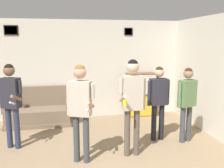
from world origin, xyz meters
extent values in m
cube|color=silver|center=(0.00, 3.69, 1.35)|extent=(7.89, 0.06, 2.70)
cube|color=black|center=(1.30, 3.65, 2.39)|extent=(0.23, 0.02, 0.21)
cube|color=gray|center=(1.30, 3.64, 2.39)|extent=(0.19, 0.01, 0.16)
cube|color=black|center=(-1.79, 3.65, 2.40)|extent=(0.35, 0.02, 0.25)
cube|color=#B2B2BC|center=(-1.79, 3.64, 2.40)|extent=(0.30, 0.01, 0.21)
cube|color=silver|center=(2.78, 1.83, 1.35)|extent=(0.06, 6.06, 2.70)
cube|color=#7A6651|center=(-1.17, 3.22, 0.05)|extent=(1.63, 0.80, 0.10)
cube|color=#7A6651|center=(-1.17, 3.22, 0.26)|extent=(1.57, 0.74, 0.32)
cube|color=#7A6651|center=(-1.17, 3.55, 0.68)|extent=(1.57, 0.14, 0.53)
cube|color=#7A6651|center=(-1.93, 3.22, 0.51)|extent=(0.12, 0.74, 0.18)
cube|color=#7A6651|center=(-0.42, 3.22, 0.51)|extent=(0.12, 0.74, 0.18)
cube|color=brown|center=(1.25, 3.47, 0.62)|extent=(0.02, 0.30, 1.24)
cube|color=brown|center=(2.12, 3.47, 0.62)|extent=(0.02, 0.30, 1.24)
cube|color=brown|center=(1.68, 3.61, 0.62)|extent=(0.90, 0.01, 1.24)
cube|color=brown|center=(1.68, 3.47, 0.01)|extent=(0.85, 0.30, 0.02)
cube|color=brown|center=(1.68, 3.47, 1.23)|extent=(0.85, 0.30, 0.02)
cube|color=brown|center=(1.68, 3.47, 0.62)|extent=(0.85, 0.30, 0.02)
cube|color=gold|center=(1.68, 3.46, 0.31)|extent=(0.73, 0.26, 0.56)
cube|color=beige|center=(1.68, 3.46, 0.93)|extent=(0.73, 0.26, 0.56)
cylinder|color=#2D334C|center=(-1.61, 1.86, 0.42)|extent=(0.11, 0.11, 0.84)
cylinder|color=#2D334C|center=(-1.45, 1.79, 0.42)|extent=(0.11, 0.11, 0.84)
cube|color=#282833|center=(-1.53, 1.82, 1.13)|extent=(0.41, 0.33, 0.59)
sphere|color=brown|center=(-1.53, 1.82, 1.57)|extent=(0.22, 0.22, 0.22)
sphere|color=black|center=(-1.53, 1.82, 1.61)|extent=(0.18, 0.18, 0.18)
cylinder|color=#282833|center=(-1.34, 1.73, 1.26)|extent=(0.07, 0.07, 0.25)
cylinder|color=brown|center=(-1.39, 1.61, 1.07)|extent=(0.18, 0.30, 0.19)
cylinder|color=white|center=(-1.45, 1.48, 1.01)|extent=(0.09, 0.14, 0.09)
cylinder|color=#282833|center=(-1.73, 1.91, 1.11)|extent=(0.07, 0.07, 0.56)
cylinder|color=#3D4247|center=(-0.32, 1.00, 0.43)|extent=(0.11, 0.11, 0.86)
cylinder|color=#3D4247|center=(-0.15, 0.94, 0.43)|extent=(0.11, 0.11, 0.86)
cube|color=#BCB2A3|center=(-0.23, 0.97, 1.16)|extent=(0.41, 0.32, 0.61)
sphere|color=tan|center=(-0.23, 0.97, 1.61)|extent=(0.22, 0.22, 0.22)
sphere|color=brown|center=(-0.23, 0.97, 1.65)|extent=(0.19, 0.19, 0.19)
cylinder|color=#BCB2A3|center=(-0.03, 0.89, 1.30)|extent=(0.07, 0.07, 0.26)
cylinder|color=tan|center=(-0.09, 0.76, 1.10)|extent=(0.18, 0.31, 0.19)
cylinder|color=white|center=(-0.14, 0.62, 1.03)|extent=(0.08, 0.14, 0.09)
cylinder|color=#BCB2A3|center=(-0.43, 1.05, 1.14)|extent=(0.07, 0.07, 0.57)
cylinder|color=brown|center=(0.62, 1.06, 0.45)|extent=(0.11, 0.11, 0.89)
cylinder|color=brown|center=(0.80, 1.06, 0.45)|extent=(0.11, 0.11, 0.89)
cube|color=#BCB2A3|center=(0.71, 1.06, 1.21)|extent=(0.36, 0.20, 0.63)
sphere|color=#D1A889|center=(0.71, 1.06, 1.67)|extent=(0.23, 0.23, 0.23)
sphere|color=black|center=(0.71, 1.06, 1.71)|extent=(0.20, 0.20, 0.20)
cylinder|color=#BCB2A3|center=(0.93, 1.06, 1.18)|extent=(0.07, 0.07, 0.59)
cylinder|color=#BCB2A3|center=(0.50, 1.06, 1.35)|extent=(0.07, 0.07, 0.27)
cylinder|color=#D1A889|center=(0.50, 0.91, 1.15)|extent=(0.06, 0.32, 0.20)
cylinder|color=yellow|center=(0.50, 0.76, 1.10)|extent=(0.08, 0.08, 0.10)
cylinder|color=black|center=(1.37, 1.66, 0.40)|extent=(0.11, 0.11, 0.79)
cylinder|color=black|center=(1.55, 1.68, 0.40)|extent=(0.11, 0.11, 0.79)
cube|color=#282833|center=(1.46, 1.67, 1.07)|extent=(0.37, 0.23, 0.56)
sphere|color=#D1A889|center=(1.46, 1.67, 1.48)|extent=(0.20, 0.20, 0.20)
sphere|color=#382314|center=(1.46, 1.67, 1.52)|extent=(0.17, 0.17, 0.17)
cylinder|color=#282833|center=(1.68, 1.69, 1.05)|extent=(0.07, 0.07, 0.53)
cylinder|color=#282833|center=(1.25, 1.66, 1.05)|extent=(0.07, 0.07, 0.53)
cylinder|color=#3D4247|center=(1.93, 1.43, 0.39)|extent=(0.11, 0.11, 0.78)
cylinder|color=#3D4247|center=(2.10, 1.49, 0.39)|extent=(0.11, 0.11, 0.78)
cube|color=#5B7A4C|center=(2.01, 1.46, 1.06)|extent=(0.41, 0.31, 0.55)
sphere|color=#997051|center=(2.01, 1.46, 1.47)|extent=(0.20, 0.20, 0.20)
sphere|color=#382314|center=(2.01, 1.46, 1.51)|extent=(0.17, 0.17, 0.17)
cylinder|color=#5B7A4C|center=(2.22, 1.53, 1.04)|extent=(0.07, 0.07, 0.52)
cylinder|color=#5B7A4C|center=(1.81, 1.39, 1.04)|extent=(0.07, 0.07, 0.52)
camera|label=1|loc=(-0.49, -3.22, 2.13)|focal=40.00mm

